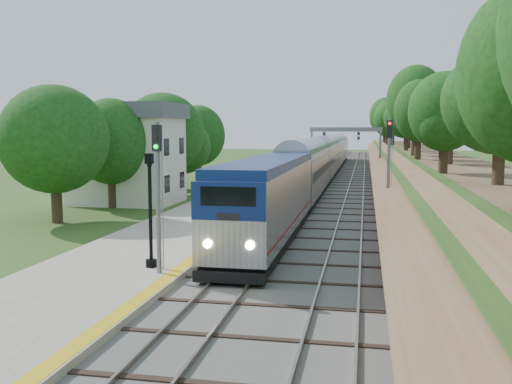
% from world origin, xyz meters
% --- Properties ---
extents(ground, '(320.00, 320.00, 0.00)m').
position_xyz_m(ground, '(0.00, 0.00, 0.00)').
color(ground, '#2D4C19').
rests_on(ground, ground).
extents(trackbed, '(9.50, 170.00, 0.28)m').
position_xyz_m(trackbed, '(2.00, 60.00, 0.07)').
color(trackbed, '#4C4944').
rests_on(trackbed, ground).
extents(platform, '(6.40, 68.00, 0.38)m').
position_xyz_m(platform, '(-5.20, 16.00, 0.19)').
color(platform, gray).
rests_on(platform, ground).
extents(yellow_stripe, '(0.55, 68.00, 0.01)m').
position_xyz_m(yellow_stripe, '(-2.35, 16.00, 0.39)').
color(yellow_stripe, gold).
rests_on(yellow_stripe, platform).
extents(embankment, '(10.64, 170.00, 11.70)m').
position_xyz_m(embankment, '(10.35, 60.00, 1.95)').
color(embankment, brown).
rests_on(embankment, ground).
extents(station_building, '(8.60, 6.60, 8.00)m').
position_xyz_m(station_building, '(-14.00, 30.00, 4.09)').
color(station_building, silver).
rests_on(station_building, ground).
extents(signal_gantry, '(8.40, 0.38, 6.20)m').
position_xyz_m(signal_gantry, '(2.47, 54.99, 4.82)').
color(signal_gantry, slate).
rests_on(signal_gantry, ground).
extents(trees_behind_platform, '(7.82, 53.32, 7.21)m').
position_xyz_m(trees_behind_platform, '(-11.17, 20.67, 4.53)').
color(trees_behind_platform, '#332316').
rests_on(trees_behind_platform, ground).
extents(train, '(2.82, 94.07, 4.15)m').
position_xyz_m(train, '(0.00, 52.97, 2.15)').
color(train, black).
rests_on(train, trackbed).
extents(lamppost_far, '(0.45, 0.45, 4.59)m').
position_xyz_m(lamppost_far, '(-3.57, 8.35, 2.43)').
color(lamppost_far, black).
rests_on(lamppost_far, platform).
extents(signal_platform, '(0.34, 0.27, 5.81)m').
position_xyz_m(signal_platform, '(-2.90, 7.48, 3.95)').
color(signal_platform, slate).
rests_on(signal_platform, platform).
extents(signal_farside, '(0.35, 0.28, 6.44)m').
position_xyz_m(signal_farside, '(6.20, 21.51, 4.06)').
color(signal_farside, slate).
rests_on(signal_farside, ground).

